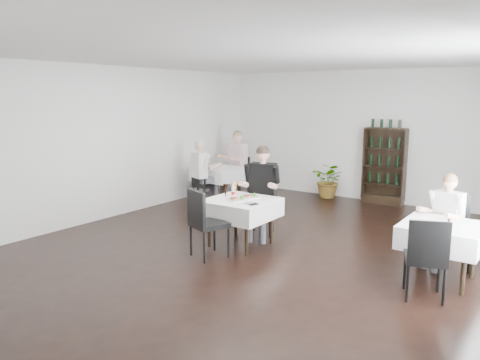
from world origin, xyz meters
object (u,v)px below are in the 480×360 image
Objects in this scene: wine_shelf at (384,167)px; potted_tree at (329,180)px; main_table at (241,208)px; diner_main at (261,185)px.

wine_shelf is 1.34m from potted_tree.
potted_tree is at bearing 94.94° from main_table.
potted_tree is at bearing 96.27° from diner_main.
main_table is at bearing -85.06° from potted_tree.
wine_shelf is at bearing 5.17° from potted_tree.
potted_tree is 3.70m from diner_main.
main_table is 0.63m from diner_main.
main_table is 0.65× the size of diner_main.
wine_shelf is at bearing 78.22° from main_table.
wine_shelf reaches higher than potted_tree.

